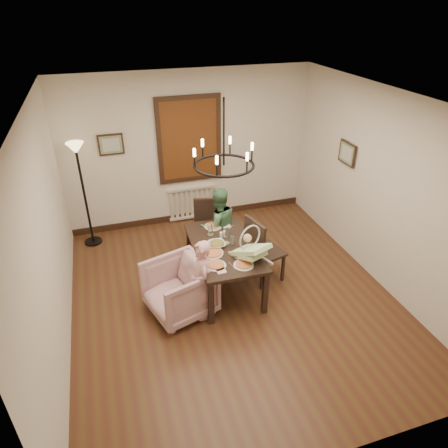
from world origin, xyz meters
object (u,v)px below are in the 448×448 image
chair_right (266,248)px  armchair (179,289)px  dining_table (224,250)px  seated_man (218,232)px  drinking_glass (233,241)px  floor_lamp (85,197)px  elderly_woman (202,286)px  chair_far (207,228)px  baby_bouncer (251,249)px

chair_right → armchair: bearing=89.4°
dining_table → seated_man: seated_man is taller
drinking_glass → floor_lamp: bearing=136.0°
elderly_woman → floor_lamp: floor_lamp is taller
elderly_woman → floor_lamp: 2.79m
floor_lamp → elderly_woman: bearing=-59.8°
chair_far → elderly_woman: elderly_woman is taller
chair_right → seated_man: 0.86m
seated_man → floor_lamp: size_ratio=0.60×
armchair → baby_bouncer: baby_bouncer is taller
dining_table → baby_bouncer: size_ratio=2.99×
elderly_woman → chair_right: bearing=117.8°
chair_far → elderly_woman: (-0.47, -1.47, 0.02)m
chair_right → baby_bouncer: size_ratio=2.08×
elderly_woman → baby_bouncer: baby_bouncer is taller
baby_bouncer → floor_lamp: (-2.10, 2.30, -0.00)m
armchair → baby_bouncer: (0.98, -0.10, 0.52)m
dining_table → floor_lamp: bearing=136.5°
chair_right → elderly_woman: size_ratio=1.12×
chair_right → drinking_glass: chair_right is taller
elderly_woman → floor_lamp: bearing=-146.4°
baby_bouncer → drinking_glass: 0.43m
chair_far → drinking_glass: size_ratio=6.16×
dining_table → baby_bouncer: (0.24, -0.44, 0.26)m
baby_bouncer → floor_lamp: floor_lamp is taller
elderly_woman → drinking_glass: size_ratio=6.40×
dining_table → chair_far: 0.97m
elderly_woman → floor_lamp: (-1.39, 2.38, 0.41)m
baby_bouncer → elderly_woman: bearing=164.5°
chair_far → armchair: 1.49m
drinking_glass → floor_lamp: 2.75m
armchair → elderly_woman: size_ratio=0.86×
chair_far → armchair: size_ratio=1.12×
chair_right → armchair: (-1.40, -0.34, -0.17)m
seated_man → drinking_glass: 0.75m
dining_table → chair_right: (0.66, -0.00, -0.10)m
chair_far → seated_man: (0.11, -0.29, 0.07)m
armchair → drinking_glass: (0.86, 0.30, 0.43)m
elderly_woman → floor_lamp: size_ratio=0.54×
chair_right → armchair: chair_right is taller
armchair → drinking_glass: size_ratio=5.48×
chair_far → floor_lamp: bearing=167.7°
armchair → baby_bouncer: size_ratio=1.58×
chair_far → chair_right: chair_right is taller
seated_man → floor_lamp: 2.34m
chair_right → baby_bouncer: chair_right is taller
elderly_woman → baby_bouncer: bearing=99.7°
elderly_woman → seated_man: size_ratio=0.90×
chair_right → elderly_woman: bearing=100.3°
baby_bouncer → chair_far: bearing=78.0°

